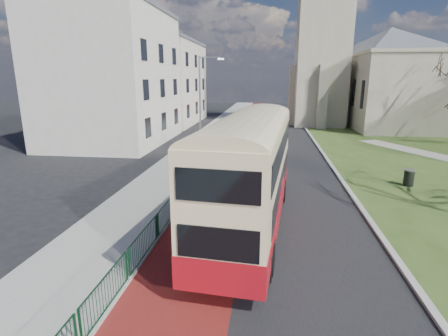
# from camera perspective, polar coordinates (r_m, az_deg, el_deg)

# --- Properties ---
(ground) EXTENTS (160.00, 160.00, 0.00)m
(ground) POSITION_cam_1_polar(r_m,az_deg,el_deg) (13.36, 0.50, -14.05)
(ground) COLOR black
(ground) RESTS_ON ground
(road_carriageway) EXTENTS (9.00, 120.00, 0.01)m
(road_carriageway) POSITION_cam_1_polar(r_m,az_deg,el_deg) (32.28, 7.41, 3.01)
(road_carriageway) COLOR black
(road_carriageway) RESTS_ON ground
(bus_lane) EXTENTS (3.40, 120.00, 0.01)m
(bus_lane) POSITION_cam_1_polar(r_m,az_deg,el_deg) (32.39, 2.63, 3.16)
(bus_lane) COLOR #591414
(bus_lane) RESTS_ON ground
(pavement_west) EXTENTS (4.00, 120.00, 0.12)m
(pavement_west) POSITION_cam_1_polar(r_m,az_deg,el_deg) (32.90, -3.99, 3.41)
(pavement_west) COLOR gray
(pavement_west) RESTS_ON ground
(kerb_west) EXTENTS (0.25, 120.00, 0.13)m
(kerb_west) POSITION_cam_1_polar(r_m,az_deg,el_deg) (32.57, -0.53, 3.34)
(kerb_west) COLOR #999993
(kerb_west) RESTS_ON ground
(kerb_east) EXTENTS (0.25, 80.00, 0.13)m
(kerb_east) POSITION_cam_1_polar(r_m,az_deg,el_deg) (34.56, 15.09, 3.49)
(kerb_east) COLOR #999993
(kerb_east) RESTS_ON ground
(pedestrian_railing) EXTENTS (0.07, 24.00, 1.12)m
(pedestrian_railing) POSITION_cam_1_polar(r_m,az_deg,el_deg) (17.25, -7.70, -5.38)
(pedestrian_railing) COLOR #0D3D1F
(pedestrian_railing) RESTS_ON ground
(gothic_church) EXTENTS (16.38, 18.00, 40.00)m
(gothic_church) POSITION_cam_1_polar(r_m,az_deg,el_deg) (51.33, 21.36, 21.16)
(gothic_church) COLOR gray
(gothic_church) RESTS_ON ground
(street_block_near) EXTENTS (10.30, 14.30, 13.00)m
(street_block_near) POSITION_cam_1_polar(r_m,az_deg,el_deg) (37.00, -17.78, 14.06)
(street_block_near) COLOR beige
(street_block_near) RESTS_ON ground
(street_block_far) EXTENTS (10.30, 16.30, 11.50)m
(street_block_far) POSITION_cam_1_polar(r_m,az_deg,el_deg) (51.98, -10.16, 13.63)
(street_block_far) COLOR beige
(street_block_far) RESTS_ON ground
(streetlamp) EXTENTS (2.13, 0.18, 8.00)m
(streetlamp) POSITION_cam_1_polar(r_m,az_deg,el_deg) (30.25, -3.66, 11.11)
(streetlamp) COLOR gray
(streetlamp) RESTS_ON pavement_west
(bus) EXTENTS (3.68, 11.64, 4.79)m
(bus) POSITION_cam_1_polar(r_m,az_deg,el_deg) (14.59, 4.25, -0.04)
(bus) COLOR #A80F19
(bus) RESTS_ON ground
(litter_bin) EXTENTS (0.74, 0.74, 1.01)m
(litter_bin) POSITION_cam_1_polar(r_m,az_deg,el_deg) (23.83, 27.94, -1.39)
(litter_bin) COLOR black
(litter_bin) RESTS_ON grass_green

